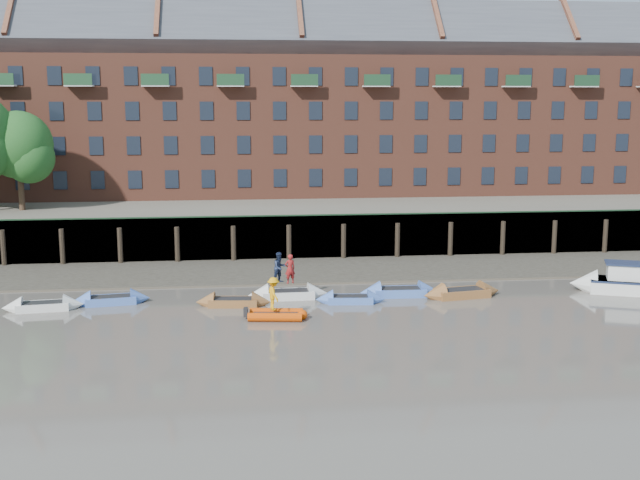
{
  "coord_description": "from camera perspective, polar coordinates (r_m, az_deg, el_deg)",
  "views": [
    {
      "loc": [
        -5.96,
        -35.27,
        11.65
      ],
      "look_at": [
        -0.8,
        12.0,
        3.2
      ],
      "focal_mm": 45.0,
      "sensor_mm": 36.0,
      "label": 1
    }
  ],
  "objects": [
    {
      "name": "rowboat_4",
      "position": [
        46.32,
        2.17,
        -4.23
      ],
      "size": [
        4.08,
        1.49,
        1.16
      ],
      "rotation": [
        0.0,
        0.0,
        -0.08
      ],
      "color": "#466ABD",
      "rests_on": "ground"
    },
    {
      "name": "apartment_terrace",
      "position": [
        72.52,
        -1.55,
        11.0
      ],
      "size": [
        80.6,
        15.56,
        20.98
      ],
      "color": "brown",
      "rests_on": "bank_terrace"
    },
    {
      "name": "rowboat_3",
      "position": [
        47.32,
        -2.29,
        -3.88
      ],
      "size": [
        4.77,
        1.5,
        1.38
      ],
      "rotation": [
        0.0,
        0.0,
        0.03
      ],
      "color": "silver",
      "rests_on": "ground"
    },
    {
      "name": "bank_terrace",
      "position": [
        72.22,
        -1.44,
        2.07
      ],
      "size": [
        110.0,
        28.0,
        3.2
      ],
      "primitive_type": "cube",
      "color": "#5E594D",
      "rests_on": "ground"
    },
    {
      "name": "person_rib_crew",
      "position": [
        42.74,
        -3.32,
        -3.83
      ],
      "size": [
        0.93,
        1.27,
        1.77
      ],
      "primitive_type": "imported",
      "rotation": [
        0.0,
        0.0,
        1.83
      ],
      "color": "orange",
      "rests_on": "rib_tender"
    },
    {
      "name": "rib_tender",
      "position": [
        43.01,
        -3.0,
        -5.33
      ],
      "size": [
        3.21,
        1.83,
        0.54
      ],
      "rotation": [
        0.0,
        0.0,
        -0.13
      ],
      "color": "#CF4206",
      "rests_on": "ground"
    },
    {
      "name": "person_rower_b",
      "position": [
        47.16,
        -2.89,
        -1.95
      ],
      "size": [
        1.11,
        1.05,
        1.81
      ],
      "primitive_type": "imported",
      "rotation": [
        0.0,
        0.0,
        0.56
      ],
      "color": "#19233F",
      "rests_on": "rowboat_3"
    },
    {
      "name": "foreshore",
      "position": [
        54.86,
        0.15,
        -2.19
      ],
      "size": [
        110.0,
        8.0,
        0.5
      ],
      "primitive_type": "cube",
      "color": "#3D382F",
      "rests_on": "ground"
    },
    {
      "name": "river_wall",
      "position": [
        58.83,
        -0.32,
        0.23
      ],
      "size": [
        110.0,
        1.23,
        3.3
      ],
      "color": "#2D2A26",
      "rests_on": "ground"
    },
    {
      "name": "motor_launch",
      "position": [
        51.83,
        20.15,
        -2.85
      ],
      "size": [
        6.1,
        3.9,
        2.4
      ],
      "rotation": [
        0.0,
        0.0,
        2.77
      ],
      "color": "silver",
      "rests_on": "ground"
    },
    {
      "name": "rowboat_2",
      "position": [
        45.89,
        -6.18,
        -4.41
      ],
      "size": [
        4.38,
        1.67,
        1.24
      ],
      "rotation": [
        0.0,
        0.0,
        -0.1
      ],
      "color": "brown",
      "rests_on": "ground"
    },
    {
      "name": "rowboat_6",
      "position": [
        48.31,
        10.05,
        -3.73
      ],
      "size": [
        5.06,
        2.25,
        1.42
      ],
      "rotation": [
        0.0,
        0.0,
        0.18
      ],
      "color": "brown",
      "rests_on": "ground"
    },
    {
      "name": "ground",
      "position": [
        37.62,
        3.23,
        -7.98
      ],
      "size": [
        220.0,
        220.0,
        0.0
      ],
      "primitive_type": "plane",
      "color": "#5E5750",
      "rests_on": "ground"
    },
    {
      "name": "rowboat_1",
      "position": [
        47.59,
        -14.66,
        -4.15
      ],
      "size": [
        4.55,
        1.91,
        1.28
      ],
      "rotation": [
        0.0,
        0.0,
        0.15
      ],
      "color": "#466ABD",
      "rests_on": "ground"
    },
    {
      "name": "mud_band",
      "position": [
        51.56,
        0.57,
        -2.98
      ],
      "size": [
        110.0,
        1.6,
        0.1
      ],
      "primitive_type": "cube",
      "color": "#4C4336",
      "rests_on": "ground"
    },
    {
      "name": "rowboat_5",
      "position": [
        48.12,
        5.69,
        -3.69
      ],
      "size": [
        4.78,
        1.48,
        1.38
      ],
      "rotation": [
        0.0,
        0.0,
        -0.02
      ],
      "color": "#466ABD",
      "rests_on": "ground"
    },
    {
      "name": "rowboat_0",
      "position": [
        47.32,
        -19.09,
        -4.46
      ],
      "size": [
        4.49,
        1.76,
        1.27
      ],
      "rotation": [
        0.0,
        0.0,
        0.11
      ],
      "color": "silver",
      "rests_on": "ground"
    },
    {
      "name": "person_rower_a",
      "position": [
        46.91,
        -2.15,
        -2.06
      ],
      "size": [
        0.73,
        0.59,
        1.74
      ],
      "primitive_type": "imported",
      "rotation": [
        0.0,
        0.0,
        3.45
      ],
      "color": "maroon",
      "rests_on": "rowboat_3"
    }
  ]
}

